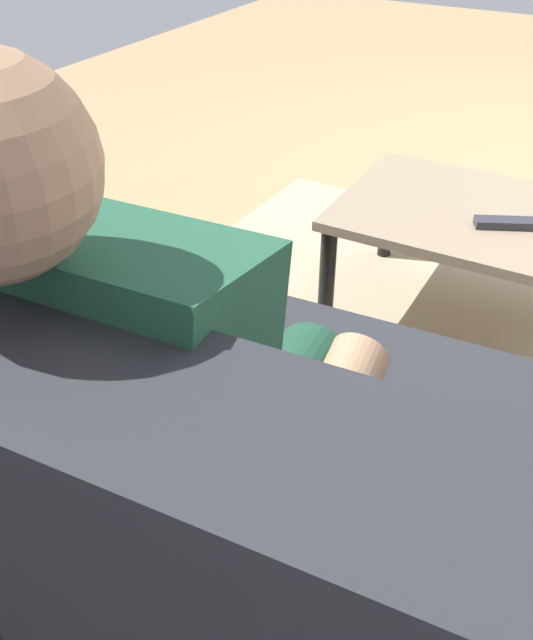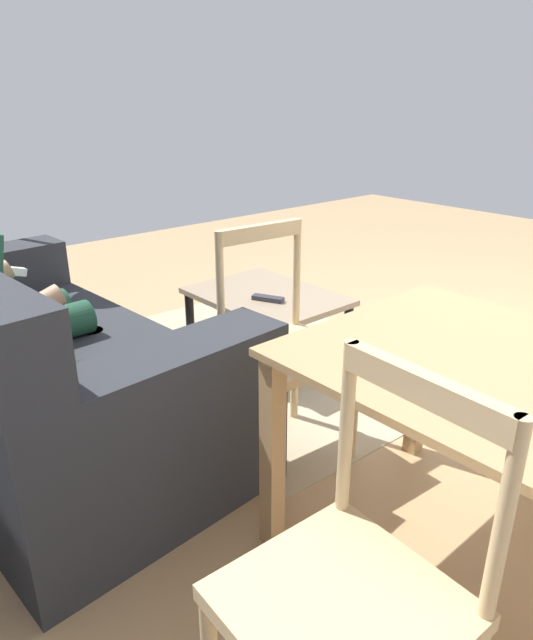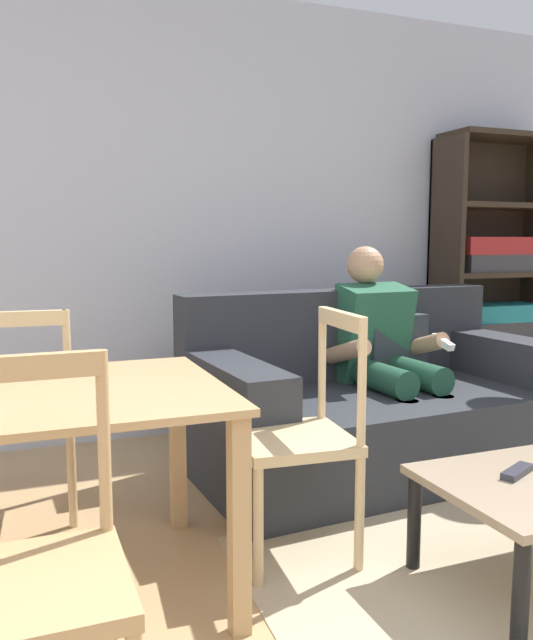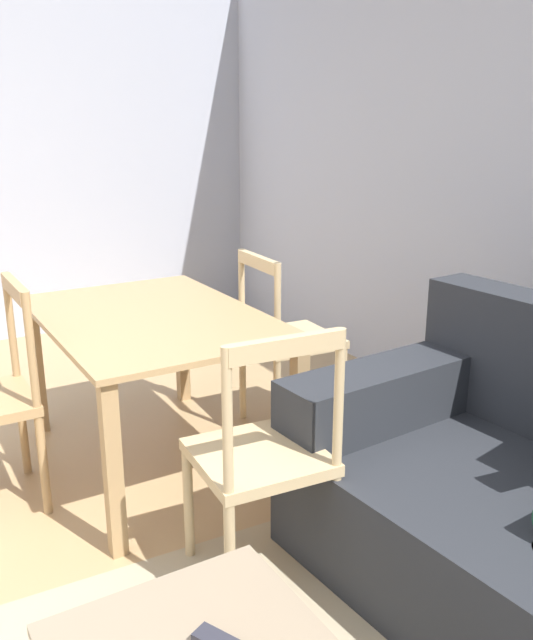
{
  "view_description": "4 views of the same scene",
  "coord_description": "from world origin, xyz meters",
  "px_view_note": "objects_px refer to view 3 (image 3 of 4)",
  "views": [
    {
      "loc": [
        0.53,
        2.76,
        1.3
      ],
      "look_at": [
        0.93,
        2.05,
        0.72
      ],
      "focal_mm": 38.23,
      "sensor_mm": 36.0,
      "label": 1
    },
    {
      "loc": [
        -1.33,
        2.76,
        1.4
      ],
      "look_at": [
        0.87,
        0.84,
        0.23
      ],
      "focal_mm": 31.69,
      "sensor_mm": 36.0,
      "label": 2
    },
    {
      "loc": [
        -0.8,
        -0.75,
        1.2
      ],
      "look_at": [
        0.06,
        1.45,
        0.9
      ],
      "focal_mm": 35.73,
      "sensor_mm": 36.0,
      "label": 3
    },
    {
      "loc": [
        1.88,
        0.36,
        1.54
      ],
      "look_at": [
        0.06,
        1.45,
        0.9
      ],
      "focal_mm": 37.41,
      "sensor_mm": 36.0,
      "label": 4
    }
  ],
  "objects_px": {
    "bookshelf": "(492,291)",
    "dining_table": "(22,425)",
    "couch": "(372,404)",
    "tv_remote": "(517,472)",
    "dining_chair_by_doorway": "(28,580)",
    "dining_chair_near_wall": "(22,412)",
    "dining_chair_facing_couch": "(301,437)",
    "person_lounging": "(384,351)"
  },
  "relations": [
    {
      "from": "dining_table",
      "to": "dining_chair_facing_couch",
      "type": "bearing_deg",
      "value": -0.15
    },
    {
      "from": "tv_remote",
      "to": "dining_chair_near_wall",
      "type": "height_order",
      "value": "dining_chair_near_wall"
    },
    {
      "from": "bookshelf",
      "to": "dining_chair_near_wall",
      "type": "bearing_deg",
      "value": -166.08
    },
    {
      "from": "tv_remote",
      "to": "dining_chair_by_doorway",
      "type": "distance_m",
      "value": 1.62
    },
    {
      "from": "tv_remote",
      "to": "dining_chair_facing_couch",
      "type": "distance_m",
      "value": 0.77
    },
    {
      "from": "tv_remote",
      "to": "dining_chair_by_doorway",
      "type": "bearing_deg",
      "value": 73.84
    },
    {
      "from": "bookshelf",
      "to": "dining_table",
      "type": "xyz_separation_m",
      "value": [
        -3.14,
        -1.5,
        -0.23
      ]
    },
    {
      "from": "bookshelf",
      "to": "dining_chair_near_wall",
      "type": "height_order",
      "value": "bookshelf"
    },
    {
      "from": "dining_table",
      "to": "dining_chair_near_wall",
      "type": "height_order",
      "value": "dining_chair_near_wall"
    },
    {
      "from": "person_lounging",
      "to": "tv_remote",
      "type": "height_order",
      "value": "person_lounging"
    },
    {
      "from": "person_lounging",
      "to": "bookshelf",
      "type": "xyz_separation_m",
      "value": [
        1.3,
        0.68,
        0.24
      ]
    },
    {
      "from": "tv_remote",
      "to": "dining_chair_near_wall",
      "type": "bearing_deg",
      "value": 28.26
    },
    {
      "from": "couch",
      "to": "dining_chair_by_doorway",
      "type": "height_order",
      "value": "dining_chair_by_doorway"
    },
    {
      "from": "bookshelf",
      "to": "dining_chair_by_doorway",
      "type": "height_order",
      "value": "bookshelf"
    },
    {
      "from": "bookshelf",
      "to": "dining_table",
      "type": "height_order",
      "value": "bookshelf"
    },
    {
      "from": "dining_chair_by_doorway",
      "to": "dining_chair_near_wall",
      "type": "bearing_deg",
      "value": 90.06
    },
    {
      "from": "dining_table",
      "to": "person_lounging",
      "type": "bearing_deg",
      "value": 23.9
    },
    {
      "from": "couch",
      "to": "person_lounging",
      "type": "relative_size",
      "value": 1.7
    },
    {
      "from": "dining_chair_by_doorway",
      "to": "dining_chair_facing_couch",
      "type": "bearing_deg",
      "value": 36.2
    },
    {
      "from": "couch",
      "to": "dining_chair_facing_couch",
      "type": "height_order",
      "value": "dining_chair_facing_couch"
    },
    {
      "from": "tv_remote",
      "to": "dining_table",
      "type": "height_order",
      "value": "dining_table"
    },
    {
      "from": "dining_chair_facing_couch",
      "to": "dining_chair_by_doorway",
      "type": "bearing_deg",
      "value": -143.8
    },
    {
      "from": "person_lounging",
      "to": "bookshelf",
      "type": "relative_size",
      "value": 0.61
    },
    {
      "from": "person_lounging",
      "to": "dining_chair_by_doorway",
      "type": "distance_m",
      "value": 2.4
    },
    {
      "from": "dining_chair_near_wall",
      "to": "dining_chair_facing_couch",
      "type": "distance_m",
      "value": 1.21
    },
    {
      "from": "tv_remote",
      "to": "dining_chair_near_wall",
      "type": "xyz_separation_m",
      "value": [
        -1.6,
        1.18,
        0.07
      ]
    },
    {
      "from": "couch",
      "to": "dining_chair_near_wall",
      "type": "relative_size",
      "value": 2.15
    },
    {
      "from": "bookshelf",
      "to": "dining_chair_near_wall",
      "type": "relative_size",
      "value": 2.09
    },
    {
      "from": "dining_chair_facing_couch",
      "to": "dining_chair_by_doorway",
      "type": "xyz_separation_m",
      "value": [
        -0.98,
        -0.71,
        0.0
      ]
    },
    {
      "from": "tv_remote",
      "to": "dining_chair_near_wall",
      "type": "distance_m",
      "value": 1.99
    },
    {
      "from": "bookshelf",
      "to": "dining_chair_facing_couch",
      "type": "height_order",
      "value": "bookshelf"
    },
    {
      "from": "couch",
      "to": "bookshelf",
      "type": "xyz_separation_m",
      "value": [
        1.4,
        0.74,
        0.51
      ]
    },
    {
      "from": "couch",
      "to": "tv_remote",
      "type": "distance_m",
      "value": 1.22
    },
    {
      "from": "dining_chair_facing_couch",
      "to": "dining_chair_by_doorway",
      "type": "distance_m",
      "value": 1.21
    },
    {
      "from": "dining_chair_near_wall",
      "to": "dining_chair_by_doorway",
      "type": "distance_m",
      "value": 1.43
    },
    {
      "from": "tv_remote",
      "to": "dining_chair_facing_couch",
      "type": "height_order",
      "value": "dining_chair_facing_couch"
    },
    {
      "from": "person_lounging",
      "to": "dining_chair_near_wall",
      "type": "relative_size",
      "value": 1.27
    },
    {
      "from": "couch",
      "to": "dining_chair_near_wall",
      "type": "height_order",
      "value": "same"
    },
    {
      "from": "dining_chair_facing_couch",
      "to": "bookshelf",
      "type": "bearing_deg",
      "value": 34.7
    },
    {
      "from": "tv_remote",
      "to": "couch",
      "type": "bearing_deg",
      "value": -32.0
    },
    {
      "from": "dining_table",
      "to": "dining_chair_by_doorway",
      "type": "bearing_deg",
      "value": -90.01
    },
    {
      "from": "dining_chair_near_wall",
      "to": "dining_chair_facing_couch",
      "type": "xyz_separation_m",
      "value": [
        0.98,
        -0.72,
        -0.01
      ]
    }
  ]
}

